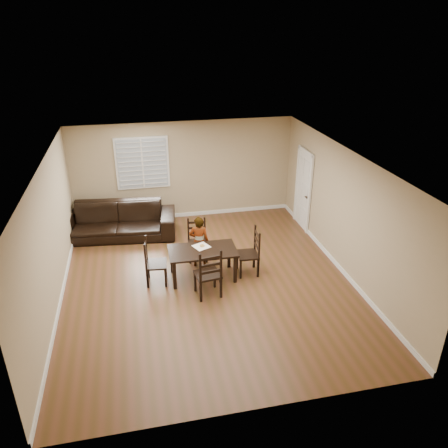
{
  "coord_description": "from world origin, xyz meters",
  "views": [
    {
      "loc": [
        -1.33,
        -7.85,
        5.11
      ],
      "look_at": [
        0.51,
        0.66,
        1.0
      ],
      "focal_mm": 35.0,
      "sensor_mm": 36.0,
      "label": 1
    }
  ],
  "objects_px": {
    "chair_far": "(210,277)",
    "dining_table": "(203,254)",
    "chair_near": "(197,240)",
    "sofa": "(117,221)",
    "chair_left": "(150,263)",
    "child": "(199,242)",
    "chair_right": "(253,253)",
    "donut": "(202,245)"
  },
  "relations": [
    {
      "from": "chair_left",
      "to": "child",
      "type": "xyz_separation_m",
      "value": [
        1.12,
        0.49,
        0.14
      ]
    },
    {
      "from": "chair_near",
      "to": "chair_left",
      "type": "bearing_deg",
      "value": -136.98
    },
    {
      "from": "chair_far",
      "to": "chair_right",
      "type": "relative_size",
      "value": 1.02
    },
    {
      "from": "chair_near",
      "to": "chair_right",
      "type": "height_order",
      "value": "chair_right"
    },
    {
      "from": "dining_table",
      "to": "sofa",
      "type": "relative_size",
      "value": 0.5
    },
    {
      "from": "sofa",
      "to": "dining_table",
      "type": "bearing_deg",
      "value": -47.17
    },
    {
      "from": "donut",
      "to": "chair_right",
      "type": "bearing_deg",
      "value": -9.6
    },
    {
      "from": "chair_far",
      "to": "sofa",
      "type": "bearing_deg",
      "value": -68.53
    },
    {
      "from": "chair_right",
      "to": "sofa",
      "type": "relative_size",
      "value": 0.36
    },
    {
      "from": "chair_far",
      "to": "dining_table",
      "type": "bearing_deg",
      "value": -97.28
    },
    {
      "from": "chair_near",
      "to": "chair_left",
      "type": "relative_size",
      "value": 0.95
    },
    {
      "from": "chair_left",
      "to": "chair_right",
      "type": "height_order",
      "value": "chair_right"
    },
    {
      "from": "chair_near",
      "to": "chair_right",
      "type": "bearing_deg",
      "value": -36.35
    },
    {
      "from": "chair_near",
      "to": "sofa",
      "type": "bearing_deg",
      "value": 144.94
    },
    {
      "from": "dining_table",
      "to": "chair_left",
      "type": "bearing_deg",
      "value": 179.49
    },
    {
      "from": "chair_right",
      "to": "child",
      "type": "xyz_separation_m",
      "value": [
        -1.11,
        0.54,
        0.12
      ]
    },
    {
      "from": "child",
      "to": "donut",
      "type": "bearing_deg",
      "value": 104.81
    },
    {
      "from": "chair_near",
      "to": "chair_left",
      "type": "distance_m",
      "value": 1.45
    },
    {
      "from": "child",
      "to": "sofa",
      "type": "height_order",
      "value": "child"
    },
    {
      "from": "chair_near",
      "to": "donut",
      "type": "xyz_separation_m",
      "value": [
        -0.0,
        -0.77,
        0.25
      ]
    },
    {
      "from": "chair_right",
      "to": "chair_left",
      "type": "bearing_deg",
      "value": -88.21
    },
    {
      "from": "donut",
      "to": "sofa",
      "type": "relative_size",
      "value": 0.04
    },
    {
      "from": "chair_left",
      "to": "donut",
      "type": "bearing_deg",
      "value": -77.75
    },
    {
      "from": "chair_far",
      "to": "chair_left",
      "type": "xyz_separation_m",
      "value": [
        -1.12,
        0.81,
        -0.03
      ]
    },
    {
      "from": "dining_table",
      "to": "chair_near",
      "type": "xyz_separation_m",
      "value": [
        0.02,
        0.93,
        -0.14
      ]
    },
    {
      "from": "child",
      "to": "sofa",
      "type": "relative_size",
      "value": 0.42
    },
    {
      "from": "child",
      "to": "chair_near",
      "type": "bearing_deg",
      "value": -79.14
    },
    {
      "from": "chair_left",
      "to": "child",
      "type": "relative_size",
      "value": 0.85
    },
    {
      "from": "dining_table",
      "to": "sofa",
      "type": "bearing_deg",
      "value": 127.36
    },
    {
      "from": "chair_far",
      "to": "sofa",
      "type": "distance_m",
      "value": 3.7
    },
    {
      "from": "dining_table",
      "to": "sofa",
      "type": "distance_m",
      "value": 3.04
    },
    {
      "from": "chair_right",
      "to": "child",
      "type": "height_order",
      "value": "child"
    },
    {
      "from": "dining_table",
      "to": "donut",
      "type": "height_order",
      "value": "donut"
    },
    {
      "from": "chair_left",
      "to": "sofa",
      "type": "xyz_separation_m",
      "value": [
        -0.69,
        2.41,
        -0.04
      ]
    },
    {
      "from": "dining_table",
      "to": "chair_right",
      "type": "bearing_deg",
      "value": -0.25
    },
    {
      "from": "chair_far",
      "to": "child",
      "type": "distance_m",
      "value": 1.31
    },
    {
      "from": "chair_near",
      "to": "sofa",
      "type": "xyz_separation_m",
      "value": [
        -1.82,
        1.52,
        -0.02
      ]
    },
    {
      "from": "dining_table",
      "to": "chair_far",
      "type": "height_order",
      "value": "chair_far"
    },
    {
      "from": "chair_far",
      "to": "child",
      "type": "relative_size",
      "value": 0.9
    },
    {
      "from": "donut",
      "to": "sofa",
      "type": "height_order",
      "value": "sofa"
    },
    {
      "from": "chair_far",
      "to": "donut",
      "type": "height_order",
      "value": "chair_far"
    },
    {
      "from": "donut",
      "to": "sofa",
      "type": "bearing_deg",
      "value": 128.59
    }
  ]
}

